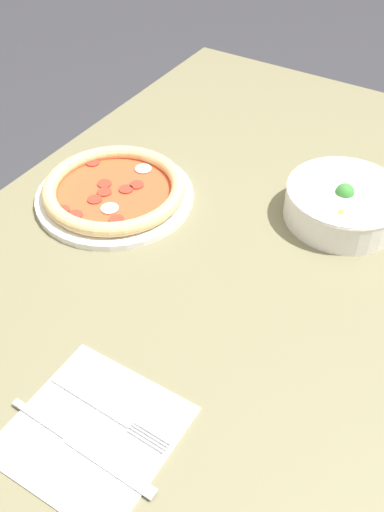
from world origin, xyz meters
The scene contains 7 objects.
ground_plane centered at (0.00, 0.00, 0.00)m, with size 8.00×8.00×0.00m, color #333338.
dining_table centered at (0.00, 0.00, 0.67)m, with size 1.29×0.98×0.77m.
pizza centered at (0.01, -0.29, 0.78)m, with size 0.29×0.29×0.04m.
bowl centered at (-0.15, 0.08, 0.80)m, with size 0.20×0.20×0.08m.
napkin centered at (0.40, -0.03, 0.77)m, with size 0.19×0.19×0.00m.
fork centered at (0.37, -0.03, 0.77)m, with size 0.02×0.18×0.00m.
knife centered at (0.43, -0.04, 0.77)m, with size 0.02×0.22×0.01m.
Camera 1 is at (0.65, 0.26, 1.41)m, focal length 40.00 mm.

